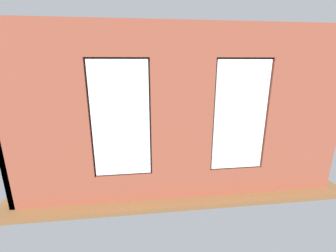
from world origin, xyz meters
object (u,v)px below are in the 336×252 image
at_px(remote_silver, 167,133).
at_px(tv_flatscreen, 71,122).
at_px(media_console, 73,140).
at_px(potted_plant_foreground_right, 90,123).
at_px(remote_gray, 174,131).
at_px(papasan_chair, 153,123).
at_px(couch_left, 251,141).
at_px(cup_ceramic, 159,130).
at_px(potted_plant_corner_near_left, 230,110).
at_px(couch_by_window, 172,167).
at_px(potted_plant_by_left_couch, 222,128).
at_px(remote_black, 164,132).
at_px(potted_plant_beside_window_right, 85,162).
at_px(table_plant_small, 152,131).
at_px(potted_plant_near_tv, 83,141).

relative_size(remote_silver, tv_flatscreen, 0.19).
xyz_separation_m(media_console, potted_plant_foreground_right, (-0.30, -1.27, 0.22)).
height_order(remote_gray, papasan_chair, papasan_chair).
distance_m(couch_left, cup_ceramic, 2.93).
bearing_deg(potted_plant_foreground_right, media_console, 76.73).
xyz_separation_m(tv_flatscreen, potted_plant_corner_near_left, (-5.65, -1.34, -0.07)).
bearing_deg(cup_ceramic, remote_gray, -175.18).
relative_size(couch_by_window, potted_plant_by_left_couch, 4.06).
relative_size(cup_ceramic, remote_silver, 0.57).
height_order(remote_black, papasan_chair, papasan_chair).
height_order(media_console, tv_flatscreen, tv_flatscreen).
bearing_deg(potted_plant_foreground_right, cup_ceramic, 153.37).
height_order(cup_ceramic, remote_black, cup_ceramic).
height_order(couch_by_window, potted_plant_foreground_right, couch_by_window).
relative_size(cup_ceramic, potted_plant_by_left_couch, 0.19).
xyz_separation_m(potted_plant_by_left_couch, potted_plant_foreground_right, (4.80, -0.70, 0.17)).
xyz_separation_m(remote_black, potted_plant_beside_window_right, (1.94, 2.35, 0.14)).
relative_size(table_plant_small, potted_plant_by_left_couch, 0.43).
xyz_separation_m(couch_left, remote_gray, (2.25, -0.92, 0.14)).
height_order(couch_left, potted_plant_corner_near_left, potted_plant_corner_near_left).
bearing_deg(remote_gray, couch_left, -47.55).
bearing_deg(tv_flatscreen, couch_by_window, 140.94).
bearing_deg(potted_plant_foreground_right, potted_plant_by_left_couch, 171.76).
relative_size(cup_ceramic, potted_plant_corner_near_left, 0.07).
distance_m(tv_flatscreen, potted_plant_near_tv, 1.13).
bearing_deg(media_console, tv_flatscreen, -90.00).
distance_m(cup_ceramic, potted_plant_near_tv, 2.39).
distance_m(couch_by_window, couch_left, 3.05).
relative_size(couch_by_window, remote_silver, 11.92).
height_order(remote_silver, potted_plant_near_tv, potted_plant_near_tv).
relative_size(tv_flatscreen, potted_plant_near_tv, 0.94).
bearing_deg(couch_by_window, remote_gray, -99.58).
bearing_deg(couch_left, couch_by_window, -64.56).
height_order(potted_plant_by_left_couch, potted_plant_near_tv, potted_plant_near_tv).
bearing_deg(potted_plant_near_tv, potted_plant_by_left_couch, -161.58).
height_order(couch_by_window, tv_flatscreen, tv_flatscreen).
distance_m(media_console, potted_plant_by_left_couch, 5.14).
bearing_deg(table_plant_small, cup_ceramic, -133.31).
xyz_separation_m(cup_ceramic, papasan_chair, (0.11, -1.20, -0.07)).
height_order(couch_by_window, media_console, couch_by_window).
xyz_separation_m(tv_flatscreen, potted_plant_foreground_right, (-0.30, -1.27, -0.39)).
distance_m(remote_gray, potted_plant_by_left_couch, 1.92).
distance_m(couch_left, papasan_chair, 3.57).
relative_size(couch_left, potted_plant_beside_window_right, 1.54).
height_order(media_console, potted_plant_foreground_right, potted_plant_foreground_right).
distance_m(cup_ceramic, media_console, 2.73).
xyz_separation_m(remote_gray, potted_plant_by_left_couch, (-1.86, -0.47, -0.12)).
xyz_separation_m(remote_gray, potted_plant_corner_near_left, (-2.40, -1.23, 0.36)).
relative_size(potted_plant_by_left_couch, potted_plant_near_tv, 0.52).
xyz_separation_m(couch_by_window, couch_left, (-2.66, -1.48, 0.00)).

